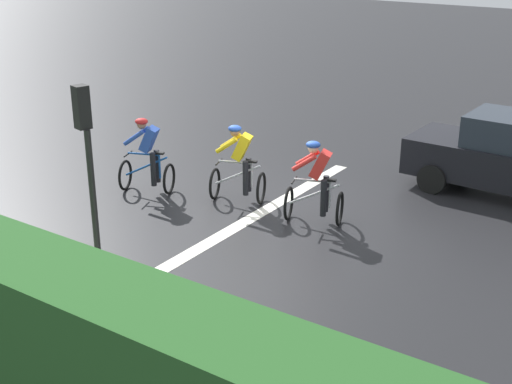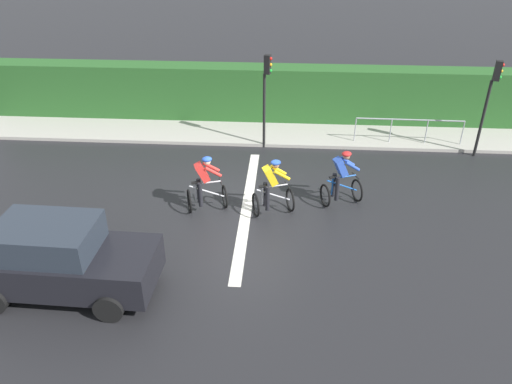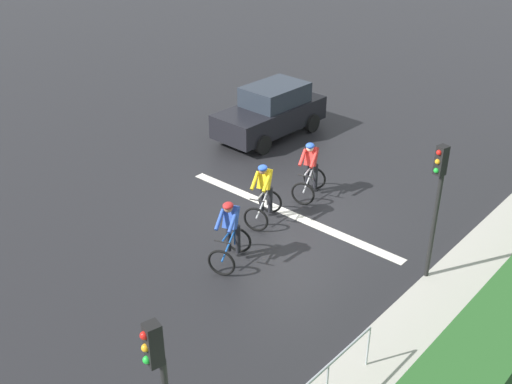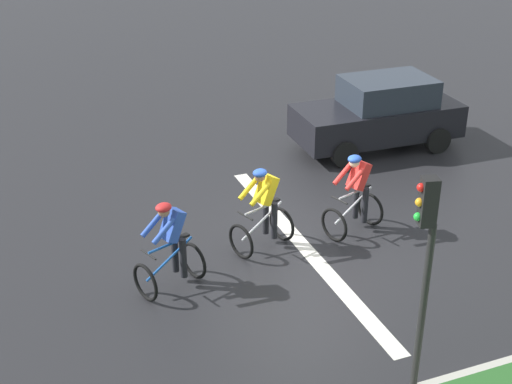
# 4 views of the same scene
# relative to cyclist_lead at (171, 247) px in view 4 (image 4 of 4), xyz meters

# --- Properties ---
(ground_plane) EXTENTS (80.00, 80.00, 0.00)m
(ground_plane) POSITION_rel_cyclist_lead_xyz_m (0.40, -2.77, -0.80)
(ground_plane) COLOR black
(road_marking_stop_line) EXTENTS (7.00, 0.30, 0.01)m
(road_marking_stop_line) POSITION_rel_cyclist_lead_xyz_m (0.40, -2.69, -0.79)
(road_marking_stop_line) COLOR silver
(road_marking_stop_line) RESTS_ON ground
(cyclist_lead) EXTENTS (1.02, 1.25, 1.66)m
(cyclist_lead) POSITION_rel_cyclist_lead_xyz_m (0.00, 0.00, 0.00)
(cyclist_lead) COLOR black
(cyclist_lead) RESTS_ON ground
(cyclist_second) EXTENTS (1.00, 1.24, 1.66)m
(cyclist_second) POSITION_rel_cyclist_lead_xyz_m (0.67, -1.96, 0.00)
(cyclist_second) COLOR black
(cyclist_second) RESTS_ON ground
(cyclist_mid) EXTENTS (0.98, 1.24, 1.66)m
(cyclist_mid) POSITION_rel_cyclist_lead_xyz_m (0.59, -3.85, 0.00)
(cyclist_mid) COLOR black
(cyclist_mid) RESTS_ON ground
(car_black) EXTENTS (1.98, 4.15, 1.76)m
(car_black) POSITION_rel_cyclist_lead_xyz_m (4.24, -6.50, 0.08)
(car_black) COLOR black
(car_black) RESTS_ON ground
(traffic_light_near_crossing) EXTENTS (0.24, 0.31, 3.34)m
(traffic_light_near_crossing) POSITION_rel_cyclist_lead_xyz_m (-3.77, -2.36, 1.43)
(traffic_light_near_crossing) COLOR black
(traffic_light_near_crossing) RESTS_ON ground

